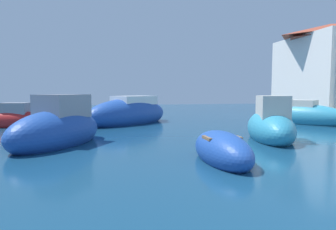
{
  "coord_description": "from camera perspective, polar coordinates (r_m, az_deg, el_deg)",
  "views": [
    {
      "loc": [
        -5.21,
        -4.41,
        1.96
      ],
      "look_at": [
        -1.91,
        11.24,
        0.67
      ],
      "focal_mm": 30.39,
      "sensor_mm": 36.0,
      "label": 1
    }
  ],
  "objects": [
    {
      "name": "moored_boat_5",
      "position": [
        12.64,
        19.82,
        -2.14
      ],
      "size": [
        3.1,
        4.71,
        2.17
      ],
      "rotation": [
        0.0,
        0.0,
        1.23
      ],
      "color": "teal",
      "rests_on": "ground"
    },
    {
      "name": "moored_boat_0",
      "position": [
        18.34,
        -29.04,
        -0.8
      ],
      "size": [
        4.09,
        2.02,
        1.65
      ],
      "rotation": [
        0.0,
        0.0,
        2.97
      ],
      "color": "#B21E1E",
      "rests_on": "ground"
    },
    {
      "name": "waterfront_building_annex",
      "position": [
        27.45,
        30.03,
        8.11
      ],
      "size": [
        5.55,
        8.41,
        6.77
      ],
      "color": "white",
      "rests_on": "quay_promenade"
    },
    {
      "name": "moored_boat_4",
      "position": [
        8.26,
        10.73,
        -7.02
      ],
      "size": [
        1.25,
        3.03,
        1.11
      ],
      "rotation": [
        0.0,
        0.0,
        1.58
      ],
      "color": "#1E479E",
      "rests_on": "ground"
    },
    {
      "name": "moored_boat_7",
      "position": [
        19.75,
        25.41,
        -0.1
      ],
      "size": [
        4.26,
        5.38,
        1.83
      ],
      "rotation": [
        0.0,
        0.0,
        5.27
      ],
      "color": "teal",
      "rests_on": "ground"
    },
    {
      "name": "waterfront_building_far",
      "position": [
        27.71,
        29.58,
        8.47
      ],
      "size": [
        6.43,
        7.7,
        7.12
      ],
      "color": "white",
      "rests_on": "quay_promenade"
    },
    {
      "name": "moored_boat_2",
      "position": [
        17.95,
        -7.77,
        0.28
      ],
      "size": [
        6.29,
        5.92,
        2.18
      ],
      "rotation": [
        0.0,
        0.0,
        3.86
      ],
      "color": "#1E479E",
      "rests_on": "ground"
    },
    {
      "name": "moored_boat_3",
      "position": [
        11.36,
        -21.19,
        -2.64
      ],
      "size": [
        3.9,
        4.84,
        2.26
      ],
      "rotation": [
        0.0,
        0.0,
        4.18
      ],
      "color": "#1E479E",
      "rests_on": "ground"
    }
  ]
}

